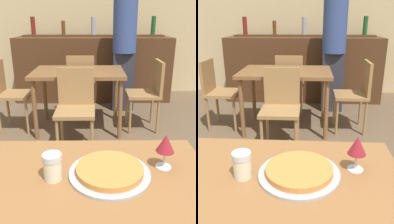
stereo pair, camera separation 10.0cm
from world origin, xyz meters
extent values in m
cube|color=#D1B784|center=(0.00, 3.97, 1.40)|extent=(8.00, 0.05, 2.80)
cube|color=brown|center=(0.00, 0.00, 0.70)|extent=(1.06, 0.75, 0.04)
cylinder|color=brown|center=(-0.47, 0.31, 0.34)|extent=(0.05, 0.05, 0.68)
cylinder|color=brown|center=(0.47, 0.31, 0.34)|extent=(0.05, 0.05, 0.68)
cube|color=brown|center=(-0.18, 2.15, 0.74)|extent=(1.10, 0.74, 0.04)
cylinder|color=brown|center=(-0.67, 1.84, 0.36)|extent=(0.05, 0.05, 0.72)
cylinder|color=brown|center=(0.31, 1.84, 0.36)|extent=(0.05, 0.05, 0.72)
cylinder|color=brown|center=(-0.67, 2.46, 0.36)|extent=(0.05, 0.05, 0.72)
cylinder|color=brown|center=(0.31, 2.46, 0.36)|extent=(0.05, 0.05, 0.72)
cube|color=#4C2D19|center=(0.00, 3.47, 0.53)|extent=(2.60, 0.56, 1.06)
cube|color=#4C2D19|center=(0.00, 3.61, 1.08)|extent=(2.39, 0.24, 0.03)
cylinder|color=maroon|center=(-1.02, 3.61, 1.24)|extent=(0.08, 0.08, 0.29)
cylinder|color=#5B3314|center=(-0.51, 3.61, 1.21)|extent=(0.06, 0.06, 0.22)
cylinder|color=#9999A3|center=(0.00, 3.61, 1.24)|extent=(0.08, 0.08, 0.28)
cylinder|color=#1E5123|center=(0.51, 3.61, 1.22)|extent=(0.08, 0.08, 0.24)
cylinder|color=#1E5123|center=(1.02, 3.61, 1.24)|extent=(0.08, 0.08, 0.30)
cube|color=olive|center=(-0.18, 1.53, 0.46)|extent=(0.40, 0.40, 0.04)
cube|color=olive|center=(-0.18, 1.71, 0.68)|extent=(0.38, 0.04, 0.40)
cylinder|color=olive|center=(-0.35, 1.36, 0.22)|extent=(0.03, 0.03, 0.44)
cylinder|color=olive|center=(-0.01, 1.36, 0.22)|extent=(0.03, 0.03, 0.44)
cylinder|color=olive|center=(-0.35, 1.70, 0.22)|extent=(0.03, 0.03, 0.44)
cylinder|color=olive|center=(-0.01, 1.70, 0.22)|extent=(0.03, 0.03, 0.44)
cube|color=olive|center=(-0.18, 2.77, 0.46)|extent=(0.40, 0.40, 0.04)
cube|color=olive|center=(-0.18, 2.59, 0.68)|extent=(0.38, 0.04, 0.40)
cylinder|color=olive|center=(-0.01, 2.94, 0.22)|extent=(0.03, 0.03, 0.44)
cylinder|color=olive|center=(-0.35, 2.94, 0.22)|extent=(0.03, 0.03, 0.44)
cylinder|color=olive|center=(-0.01, 2.60, 0.22)|extent=(0.03, 0.03, 0.44)
cylinder|color=olive|center=(-0.35, 2.60, 0.22)|extent=(0.03, 0.03, 0.44)
cube|color=olive|center=(-0.98, 2.15, 0.46)|extent=(0.40, 0.40, 0.04)
cube|color=olive|center=(-1.16, 2.15, 0.68)|extent=(0.04, 0.38, 0.40)
cylinder|color=olive|center=(-0.81, 1.98, 0.22)|extent=(0.03, 0.03, 0.44)
cylinder|color=olive|center=(-0.81, 2.32, 0.22)|extent=(0.03, 0.03, 0.44)
cylinder|color=olive|center=(-1.15, 1.98, 0.22)|extent=(0.03, 0.03, 0.44)
cylinder|color=olive|center=(-1.15, 2.32, 0.22)|extent=(0.03, 0.03, 0.44)
cube|color=olive|center=(0.62, 2.15, 0.46)|extent=(0.40, 0.40, 0.04)
cube|color=olive|center=(0.80, 2.15, 0.68)|extent=(0.04, 0.38, 0.40)
cylinder|color=olive|center=(0.45, 2.32, 0.22)|extent=(0.03, 0.03, 0.44)
cylinder|color=olive|center=(0.45, 1.98, 0.22)|extent=(0.03, 0.03, 0.44)
cylinder|color=olive|center=(0.79, 2.32, 0.22)|extent=(0.03, 0.03, 0.44)
cylinder|color=olive|center=(0.79, 1.98, 0.22)|extent=(0.03, 0.03, 0.44)
cylinder|color=#A3A3A8|center=(0.09, 0.06, 0.73)|extent=(0.35, 0.35, 0.01)
cylinder|color=#CC7A38|center=(0.09, 0.06, 0.74)|extent=(0.29, 0.29, 0.02)
cylinder|color=beige|center=(-0.15, 0.03, 0.77)|extent=(0.07, 0.07, 0.09)
cylinder|color=silver|center=(-0.15, 0.03, 0.82)|extent=(0.08, 0.08, 0.03)
cube|color=#2D2D38|center=(0.45, 2.89, 0.44)|extent=(0.32, 0.18, 0.88)
cylinder|color=#33477F|center=(0.45, 2.89, 1.25)|extent=(0.34, 0.34, 0.74)
cylinder|color=silver|center=(0.33, 0.11, 0.72)|extent=(0.07, 0.07, 0.00)
cylinder|color=silver|center=(0.33, 0.11, 0.76)|extent=(0.01, 0.01, 0.07)
cone|color=maroon|center=(0.33, 0.11, 0.84)|extent=(0.08, 0.08, 0.08)
camera|label=1|loc=(0.03, -0.85, 1.34)|focal=40.00mm
camera|label=2|loc=(0.13, -0.85, 1.34)|focal=40.00mm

